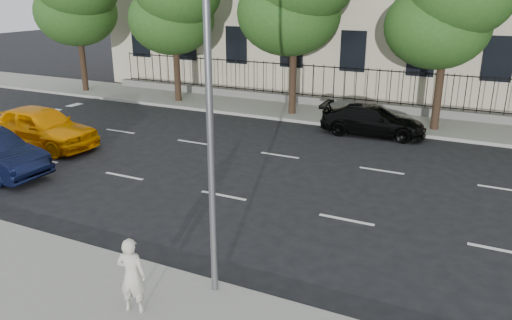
{
  "coord_description": "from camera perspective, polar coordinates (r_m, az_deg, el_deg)",
  "views": [
    {
      "loc": [
        7.3,
        -10.17,
        6.21
      ],
      "look_at": [
        0.9,
        3.0,
        1.18
      ],
      "focal_mm": 35.0,
      "sensor_mm": 36.0,
      "label": 1
    }
  ],
  "objects": [
    {
      "name": "woman_near",
      "position": [
        10.24,
        -14.03,
        -12.65
      ],
      "size": [
        0.66,
        0.51,
        1.59
      ],
      "primitive_type": "imported",
      "rotation": [
        0.0,
        0.0,
        3.4
      ],
      "color": "beige",
      "rests_on": "near_sidewalk"
    },
    {
      "name": "yellow_taxi",
      "position": [
        22.28,
        -23.34,
        3.5
      ],
      "size": [
        5.09,
        2.17,
        1.72
      ],
      "primitive_type": "imported",
      "rotation": [
        0.0,
        0.0,
        1.54
      ],
      "color": "#FC9600",
      "rests_on": "ground"
    },
    {
      "name": "street_light",
      "position": [
        9.74,
        -3.88,
        12.65
      ],
      "size": [
        0.25,
        3.32,
        8.05
      ],
      "color": "slate",
      "rests_on": "near_sidewalk"
    },
    {
      "name": "iron_fence",
      "position": [
        27.45,
        10.02,
        6.99
      ],
      "size": [
        30.0,
        0.5,
        2.2
      ],
      "color": "slate",
      "rests_on": "far_sidewalk"
    },
    {
      "name": "far_sidewalk",
      "position": [
        25.98,
        8.89,
        5.08
      ],
      "size": [
        60.0,
        4.0,
        0.15
      ],
      "primitive_type": "cube",
      "color": "gray",
      "rests_on": "ground"
    },
    {
      "name": "ground",
      "position": [
        13.98,
        -8.8,
        -7.67
      ],
      "size": [
        120.0,
        120.0,
        0.0
      ],
      "primitive_type": "plane",
      "color": "black",
      "rests_on": "ground"
    },
    {
      "name": "black_sedan",
      "position": [
        22.87,
        13.21,
        4.44
      ],
      "size": [
        4.7,
        2.08,
        1.34
      ],
      "primitive_type": "imported",
      "rotation": [
        0.0,
        0.0,
        1.61
      ],
      "color": "black",
      "rests_on": "ground"
    },
    {
      "name": "lane_markings",
      "position": [
        17.73,
        -0.14,
        -1.52
      ],
      "size": [
        49.6,
        4.62,
        0.01
      ],
      "primitive_type": null,
      "color": "silver",
      "rests_on": "ground"
    },
    {
      "name": "near_sidewalk",
      "position": [
        11.36,
        -20.65,
        -15.12
      ],
      "size": [
        60.0,
        4.0,
        0.15
      ],
      "primitive_type": "cube",
      "color": "gray",
      "rests_on": "ground"
    }
  ]
}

